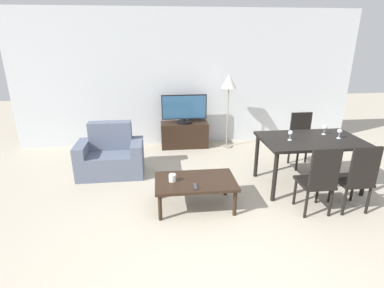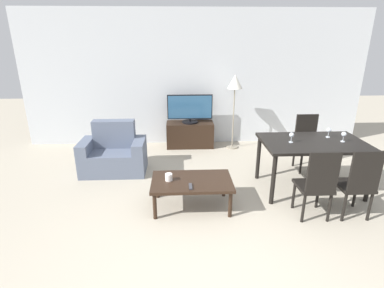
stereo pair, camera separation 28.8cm
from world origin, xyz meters
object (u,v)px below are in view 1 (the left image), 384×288
object	(u,v)px
floor_lamp	(229,86)
dining_chair_near	(319,179)
dining_chair_far	(302,138)
wine_glass_left	(340,132)
armchair	(111,157)
tv_stand	(184,135)
dining_table	(310,144)
coffee_table	(195,183)
dining_chair_near_right	(357,177)
wine_glass_center	(290,133)
remote_primary	(195,186)
wine_glass_right	(325,128)
tv	(184,109)
cup_white_near	(172,178)

from	to	relation	value
floor_lamp	dining_chair_near	bearing A→B (deg)	-77.56
dining_chair_far	wine_glass_left	bearing A→B (deg)	-79.48
armchair	tv_stand	distance (m)	1.77
dining_table	floor_lamp	world-z (taller)	floor_lamp
coffee_table	dining_chair_near	distance (m)	1.55
dining_table	dining_chair_far	world-z (taller)	dining_chair_far
coffee_table	dining_chair_near_right	xyz separation A→B (m)	(2.02, -0.35, 0.15)
wine_glass_center	dining_chair_far	bearing A→B (deg)	53.15
floor_lamp	dining_chair_far	bearing A→B (deg)	-44.46
tv_stand	remote_primary	world-z (taller)	tv_stand
armchair	dining_chair_near_right	distance (m)	3.62
wine_glass_right	dining_chair_near	bearing A→B (deg)	-120.06
tv	floor_lamp	world-z (taller)	floor_lamp
tv_stand	floor_lamp	bearing A→B (deg)	-7.93
tv	floor_lamp	distance (m)	0.99
wine_glass_center	dining_chair_near_right	bearing A→B (deg)	-50.92
tv_stand	wine_glass_center	bearing A→B (deg)	-55.68
tv_stand	dining_table	world-z (taller)	dining_table
dining_chair_far	armchair	bearing A→B (deg)	179.89
floor_lamp	wine_glass_center	xyz separation A→B (m)	(0.48, -1.86, -0.40)
dining_chair_far	wine_glass_right	xyz separation A→B (m)	(0.03, -0.60, 0.36)
tv_stand	wine_glass_right	distance (m)	2.73
dining_chair_far	floor_lamp	bearing A→B (deg)	135.54
dining_chair_far	wine_glass_center	distance (m)	1.06
tv_stand	cup_white_near	world-z (taller)	tv_stand
dining_chair_far	dining_chair_near	bearing A→B (deg)	-108.36
dining_chair_near	dining_chair_near_right	distance (m)	0.51
dining_table	remote_primary	size ratio (longest dim) A/B	9.70
tv	floor_lamp	bearing A→B (deg)	-7.78
coffee_table	dining_chair_near	world-z (taller)	dining_chair_near
cup_white_near	wine_glass_center	size ratio (longest dim) A/B	0.65
armchair	tv	distance (m)	1.84
tv_stand	wine_glass_center	size ratio (longest dim) A/B	6.53
tv	dining_chair_far	xyz separation A→B (m)	(1.95, -1.18, -0.29)
coffee_table	wine_glass_left	world-z (taller)	wine_glass_left
floor_lamp	cup_white_near	bearing A→B (deg)	-118.88
dining_chair_near_right	floor_lamp	world-z (taller)	floor_lamp
cup_white_near	wine_glass_center	bearing A→B (deg)	12.55
tv	coffee_table	xyz separation A→B (m)	(-0.07, -2.37, -0.45)
remote_primary	tv	bearing A→B (deg)	87.92
tv_stand	dining_chair_near_right	distance (m)	3.35
tv_stand	tv	xyz separation A→B (m)	(0.00, -0.00, 0.54)
coffee_table	armchair	bearing A→B (deg)	136.52
tv	dining_chair_near_right	bearing A→B (deg)	-54.31
dining_chair_near_right	remote_primary	xyz separation A→B (m)	(-2.04, 0.15, -0.10)
tv_stand	wine_glass_right	size ratio (longest dim) A/B	6.53
tv	wine_glass_right	xyz separation A→B (m)	(1.98, -1.78, 0.06)
armchair	wine_glass_center	xyz separation A→B (m)	(2.68, -0.80, 0.56)
tv_stand	coffee_table	distance (m)	2.37
coffee_table	floor_lamp	world-z (taller)	floor_lamp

